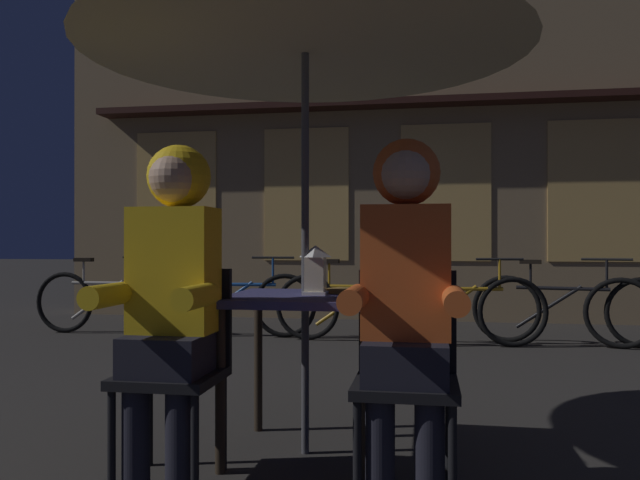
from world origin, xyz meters
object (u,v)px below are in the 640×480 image
Objects in this scene: chair_left at (177,360)px; bicycle_fifth at (562,309)px; bicycle_nearest at (108,301)px; lantern at (315,269)px; patio_umbrella at (305,13)px; bicycle_fourth at (458,310)px; chair_right at (406,367)px; bicycle_third at (357,307)px; person_right_hooded at (406,278)px; cafe_table at (305,317)px; bicycle_second at (236,303)px; book at (349,291)px; person_left_hooded at (172,276)px.

chair_left is 4.43m from bicycle_fifth.
lantern is at bearing -50.00° from bicycle_nearest.
patio_umbrella is 3.71m from bicycle_fourth.
bicycle_third is at bearing 99.20° from chair_right.
cafe_table is at bearing 138.43° from person_right_hooded.
cafe_table is at bearing 0.00° from patio_umbrella.
patio_umbrella is (0.00, 0.00, 1.42)m from cafe_table.
patio_umbrella reaches higher than bicycle_third.
bicycle_second and bicycle_fifth have the same top height.
lantern is 0.69m from chair_right.
patio_umbrella reaches higher than chair_left.
patio_umbrella is at bearing 142.45° from chair_right.
bicycle_fourth is (0.97, -0.14, 0.00)m from bicycle_third.
chair_left is at bearing -142.45° from cafe_table.
bicycle_second is 1.00× the size of bicycle_fourth.
patio_umbrella reaches higher than bicycle_fifth.
bicycle_fifth is (1.83, 3.41, -1.71)m from patio_umbrella.
bicycle_fourth is 3.17m from book.
book is at bearing -47.81° from bicycle_nearest.
bicycle_second is 2.26m from bicycle_fourth.
person_left_hooded is at bearing -138.43° from cafe_table.
bicycle_third is 1.00× the size of bicycle_fourth.
person_right_hooded is (0.48, -0.43, -1.21)m from patio_umbrella.
patio_umbrella is 2.66× the size of chair_left.
person_left_hooded is (-0.53, -0.44, -0.01)m from lantern.
person_right_hooded is (0.00, -0.06, 0.36)m from chair_right.
bicycle_fifth is (1.83, 3.41, -0.29)m from cafe_table.
lantern is 0.14× the size of bicycle_fifth.
lantern is at bearing 13.36° from cafe_table.
chair_left is at bearing -142.45° from patio_umbrella.
bicycle_second is 8.40× the size of book.
lantern is at bearing 35.81° from chair_left.
patio_umbrella reaches higher than lantern.
lantern is (0.05, 0.01, 0.22)m from cafe_table.
bicycle_second is at bearing 174.91° from bicycle_third.
bicycle_second is at bearing 140.31° from book.
chair_right reaches higher than bicycle_nearest.
chair_left is (-0.48, -0.37, -0.15)m from cafe_table.
patio_umbrella is 2.66× the size of chair_right.
lantern reaches higher than cafe_table.
patio_umbrella is at bearing 41.57° from person_left_hooded.
book is at bearing 38.34° from person_left_hooded.
bicycle_third is 1.01× the size of bicycle_fifth.
person_right_hooded is 4.33m from bicycle_second.
cafe_table is at bearing 41.57° from person_left_hooded.
chair_right reaches higher than bicycle_second.
chair_right is at bearing -109.62° from bicycle_fifth.
bicycle_third is 0.98m from bicycle_fourth.
bicycle_fifth is (3.23, -0.03, 0.00)m from bicycle_second.
cafe_table is at bearing 142.45° from chair_right.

